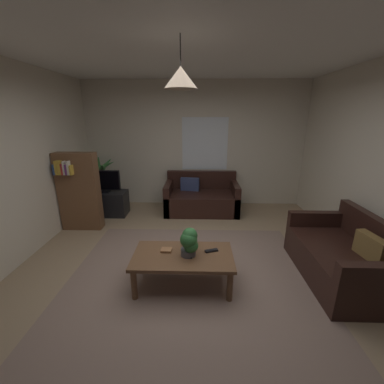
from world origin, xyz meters
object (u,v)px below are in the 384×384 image
Objects in this scene: tv_stand at (105,203)px; tv at (102,181)px; bookshelf_corner at (79,191)px; remote_on_table_0 at (190,254)px; potted_plant_on_table at (189,241)px; potted_palm_corner at (103,185)px; couch_under_window at (201,199)px; book_on_table_0 at (166,250)px; couch_right_side at (343,259)px; pendant_lamp at (181,77)px; coffee_table at (183,259)px; remote_on_table_1 at (211,251)px.

tv_stand is 1.25× the size of tv.
remote_on_table_0 is at bearing -37.38° from bookshelf_corner.
tv is (-1.84, 2.19, 0.13)m from potted_plant_on_table.
potted_palm_corner is at bearing 113.18° from tv_stand.
potted_palm_corner reaches higher than potted_plant_on_table.
bookshelf_corner is at bearing -157.47° from couch_under_window.
tv is (-1.55, 2.10, 0.30)m from book_on_table_0.
couch_under_window is at bearing 22.53° from bookshelf_corner.
couch_under_window is 2.22m from potted_palm_corner.
pendant_lamp is at bearing -84.95° from couch_right_side.
coffee_table is 7.47× the size of remote_on_table_0.
tv is 0.66m from bookshelf_corner.
couch_under_window is 9.59× the size of remote_on_table_1.
tv is (-1.76, 2.18, 0.38)m from coffee_table.
tv_stand is (-2.11, 2.12, -0.18)m from remote_on_table_1.
tv_stand is 0.48m from tv.
remote_on_table_1 is (0.10, -2.37, 0.15)m from couch_under_window.
remote_on_table_0 is at bearing -49.82° from tv.
potted_plant_on_table is 3.34m from potted_palm_corner.
book_on_table_0 reaches higher than coffee_table.
couch_right_side is at bearing -173.96° from remote_on_table_0.
book_on_table_0 is 0.11× the size of potted_palm_corner.
couch_right_side is 2.90m from pendant_lamp.
remote_on_table_1 is at bearing 19.92° from potted_plant_on_table.
couch_right_side is at bearing 2.66° from book_on_table_0.
remote_on_table_0 is at bearing -84.48° from couch_right_side.
bookshelf_corner reaches higher than tv_stand.
couch_under_window is at bearing 86.11° from potted_plant_on_table.
tv_stand is 0.75× the size of potted_palm_corner.
potted_plant_on_table is at bearing -84.32° from couch_right_side.
book_on_table_0 is at bearing -87.34° from couch_right_side.
coffee_table is 0.36m from remote_on_table_1.
bookshelf_corner is (-3.96, 1.37, 0.44)m from couch_right_side.
remote_on_table_0 is 0.11× the size of bookshelf_corner.
potted_palm_corner is (-0.19, 0.46, -0.21)m from tv.
couch_under_window reaches higher than coffee_table.
pendant_lamp is at bearing -51.00° from tv.
remote_on_table_0 is 0.22× the size of tv.
couch_under_window is 2.38m from remote_on_table_1.
tv is at bearing -90.00° from tv_stand.
book_on_table_0 is at bearing 162.71° from potted_plant_on_table.
tv is (-2.11, 2.09, 0.30)m from remote_on_table_1.
coffee_table is 1.66× the size of tv.
bookshelf_corner reaches higher than coffee_table.
couch_right_side reaches higher than remote_on_table_0.
bookshelf_corner is 2.96× the size of pendant_lamp.
remote_on_table_1 is 0.33m from potted_plant_on_table.
remote_on_table_0 is 1.00× the size of remote_on_table_1.
tv_stand is 0.64× the size of bookshelf_corner.
potted_plant_on_table is 0.38× the size of tv_stand.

